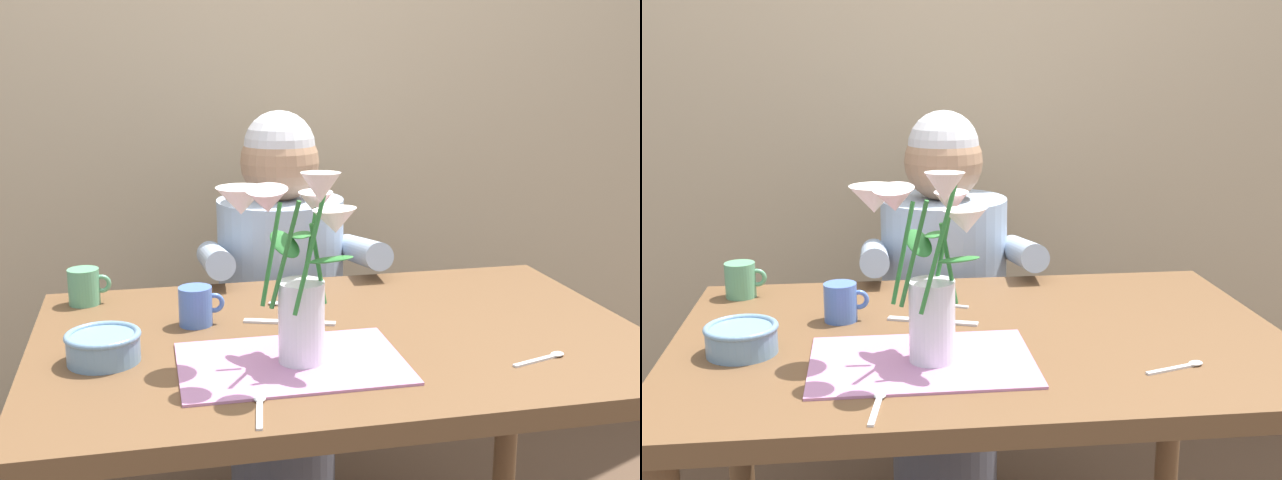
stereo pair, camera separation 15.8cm
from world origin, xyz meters
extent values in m
cube|color=tan|center=(0.00, 1.05, 1.25)|extent=(4.00, 0.10, 2.50)
cube|color=brown|center=(0.00, 0.00, 0.72)|extent=(1.20, 0.80, 0.04)
cylinder|color=brown|center=(-0.54, 0.34, 0.35)|extent=(0.06, 0.06, 0.70)
cylinder|color=brown|center=(0.54, 0.34, 0.35)|extent=(0.06, 0.06, 0.70)
cylinder|color=#4C4C56|center=(-0.01, 0.62, 0.20)|extent=(0.30, 0.30, 0.40)
cylinder|color=#99ADC6|center=(-0.01, 0.62, 0.65)|extent=(0.34, 0.34, 0.50)
sphere|color=#A37A5B|center=(-0.01, 0.62, 1.00)|extent=(0.21, 0.21, 0.21)
sphere|color=silver|center=(-0.01, 0.62, 1.04)|extent=(0.19, 0.19, 0.19)
cylinder|color=#99ADC6|center=(-0.20, 0.48, 0.78)|extent=(0.07, 0.33, 0.12)
cylinder|color=#99ADC6|center=(0.18, 0.48, 0.78)|extent=(0.07, 0.33, 0.12)
cube|color=#B275A3|center=(-0.13, -0.14, 0.74)|extent=(0.40, 0.28, 0.00)
cylinder|color=silver|center=(-0.11, -0.14, 0.82)|extent=(0.08, 0.08, 0.15)
cylinder|color=#2D7533|center=(-0.08, -0.14, 0.92)|extent=(0.03, 0.02, 0.15)
cone|color=white|center=(-0.05, -0.14, 1.00)|extent=(0.10, 0.10, 0.05)
sphere|color=#E5D14C|center=(-0.05, -0.14, 1.00)|extent=(0.02, 0.02, 0.02)
cylinder|color=#2D7533|center=(-0.09, -0.10, 0.93)|extent=(0.04, 0.04, 0.17)
cone|color=silver|center=(-0.06, -0.06, 1.02)|extent=(0.08, 0.08, 0.04)
sphere|color=#E5D14C|center=(-0.06, -0.06, 1.02)|extent=(0.02, 0.02, 0.02)
cylinder|color=#2D7533|center=(-0.16, -0.11, 0.94)|extent=(0.05, 0.04, 0.18)
cone|color=white|center=(-0.20, -0.09, 1.03)|extent=(0.10, 0.10, 0.05)
sphere|color=#E5D14C|center=(-0.20, -0.09, 1.04)|extent=(0.02, 0.02, 0.02)
cylinder|color=#2D7533|center=(-0.14, -0.16, 0.95)|extent=(0.05, 0.04, 0.20)
cone|color=silver|center=(-0.17, -0.18, 1.05)|extent=(0.09, 0.10, 0.05)
sphere|color=#E5D14C|center=(-0.17, -0.18, 1.05)|extent=(0.02, 0.02, 0.02)
cylinder|color=#2D7533|center=(-0.10, -0.18, 0.96)|extent=(0.07, 0.04, 0.22)
cone|color=white|center=(-0.09, -0.22, 1.07)|extent=(0.08, 0.09, 0.05)
sphere|color=#E5D14C|center=(-0.09, -0.22, 1.08)|extent=(0.02, 0.02, 0.02)
ellipsoid|color=#2D7533|center=(-0.09, -0.08, 0.96)|extent=(0.06, 0.10, 0.02)
ellipsoid|color=#2D7533|center=(-0.13, -0.08, 0.95)|extent=(0.07, 0.09, 0.05)
ellipsoid|color=#2D7533|center=(-0.07, -0.18, 0.94)|extent=(0.09, 0.09, 0.03)
cylinder|color=#6689A8|center=(-0.45, -0.05, 0.77)|extent=(0.13, 0.13, 0.05)
torus|color=#6689A8|center=(-0.45, -0.05, 0.79)|extent=(0.14, 0.14, 0.01)
cube|color=silver|center=(-0.09, 0.08, 0.74)|extent=(0.19, 0.08, 0.00)
cylinder|color=#476BB7|center=(-0.28, 0.11, 0.78)|extent=(0.07, 0.07, 0.08)
torus|color=#476BB7|center=(-0.24, 0.11, 0.78)|extent=(0.04, 0.01, 0.04)
cylinder|color=#569970|center=(-0.51, 0.31, 0.78)|extent=(0.07, 0.07, 0.08)
torus|color=#569970|center=(-0.47, 0.31, 0.78)|extent=(0.04, 0.01, 0.04)
cube|color=silver|center=(-0.05, 0.19, 0.74)|extent=(0.09, 0.05, 0.00)
ellipsoid|color=silver|center=(-0.10, 0.21, 0.74)|extent=(0.03, 0.03, 0.01)
cube|color=silver|center=(-0.21, -0.33, 0.74)|extent=(0.02, 0.10, 0.00)
ellipsoid|color=silver|center=(-0.20, -0.28, 0.74)|extent=(0.02, 0.03, 0.01)
cube|color=silver|center=(0.30, -0.22, 0.74)|extent=(0.10, 0.04, 0.00)
ellipsoid|color=silver|center=(0.36, -0.21, 0.74)|extent=(0.03, 0.03, 0.01)
camera|label=1|loc=(-0.37, -1.45, 1.28)|focal=44.88mm
camera|label=2|loc=(-0.21, -1.48, 1.28)|focal=44.88mm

